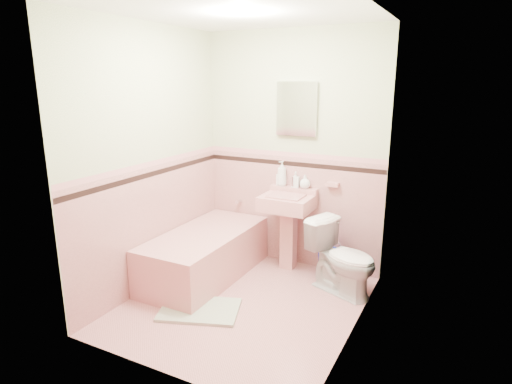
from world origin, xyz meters
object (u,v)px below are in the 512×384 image
at_px(medicine_cabinet, 297,109).
at_px(shoe, 190,305).
at_px(bucket, 330,263).
at_px(sink, 286,233).
at_px(soap_bottle_left, 282,173).
at_px(soap_bottle_right, 305,182).
at_px(toilet, 343,258).
at_px(bathtub, 205,256).
at_px(soap_bottle_mid, 296,180).

xyz_separation_m(medicine_cabinet, shoe, (-0.41, -1.40, -1.65)).
bearing_deg(bucket, sink, -169.37).
xyz_separation_m(soap_bottle_left, soap_bottle_right, (0.27, 0.00, -0.06)).
relative_size(sink, bucket, 3.10).
bearing_deg(toilet, bathtub, 124.25).
bearing_deg(medicine_cabinet, soap_bottle_left, -168.08).
bearing_deg(sink, soap_bottle_right, 55.10).
bearing_deg(soap_bottle_left, sink, -51.72).
bearing_deg(toilet, medicine_cabinet, 79.02).
height_order(bathtub, shoe, bathtub).
distance_m(soap_bottle_mid, bucket, 0.95).
distance_m(soap_bottle_mid, shoe, 1.70).
relative_size(toilet, shoe, 5.24).
height_order(sink, soap_bottle_right, soap_bottle_right).
distance_m(medicine_cabinet, bucket, 1.64).
height_order(soap_bottle_right, bucket, soap_bottle_right).
bearing_deg(bathtub, soap_bottle_right, 41.39).
distance_m(bathtub, shoe, 0.73).
distance_m(soap_bottle_left, soap_bottle_right, 0.27).
distance_m(medicine_cabinet, shoe, 2.20).
bearing_deg(medicine_cabinet, soap_bottle_right, -13.43).
height_order(medicine_cabinet, toilet, medicine_cabinet).
xyz_separation_m(sink, soap_bottle_left, (-0.14, 0.18, 0.60)).
xyz_separation_m(toilet, shoe, (-1.09, -0.97, -0.29)).
height_order(medicine_cabinet, soap_bottle_right, medicine_cabinet).
bearing_deg(medicine_cabinet, bathtub, -132.58).
height_order(bathtub, sink, sink).
bearing_deg(shoe, bathtub, 97.48).
bearing_deg(sink, soap_bottle_left, 128.28).
relative_size(medicine_cabinet, soap_bottle_mid, 3.28).
relative_size(soap_bottle_left, soap_bottle_mid, 1.62).
relative_size(soap_bottle_mid, bucket, 0.63).
bearing_deg(soap_bottle_left, shoe, -101.18).
height_order(sink, soap_bottle_left, soap_bottle_left).
height_order(medicine_cabinet, shoe, medicine_cabinet).
distance_m(sink, toilet, 0.72).
xyz_separation_m(bathtub, sink, (0.68, 0.53, 0.19)).
relative_size(bathtub, sink, 1.82).
bearing_deg(soap_bottle_mid, shoe, -107.46).
relative_size(sink, toilet, 1.18).
bearing_deg(toilet, soap_bottle_right, 75.49).
xyz_separation_m(sink, soap_bottle_mid, (0.02, 0.18, 0.55)).
relative_size(bathtub, soap_bottle_left, 5.55).
bearing_deg(sink, bucket, 10.63).
xyz_separation_m(bucket, shoe, (-0.88, -1.28, -0.08)).
relative_size(medicine_cabinet, toilet, 0.79).
bearing_deg(bathtub, medicine_cabinet, 47.42).
xyz_separation_m(bathtub, bucket, (1.14, 0.62, -0.09)).
relative_size(soap_bottle_left, bucket, 1.02).
bearing_deg(soap_bottle_right, bathtub, -138.61).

